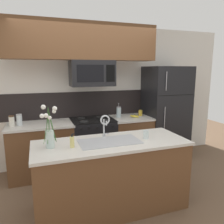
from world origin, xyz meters
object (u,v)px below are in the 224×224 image
at_px(coffee_tin, 140,113).
at_px(drinking_glass, 146,135).
at_px(microwave, 92,73).
at_px(sink_faucet, 105,123).
at_px(dish_soap_bottle, 72,142).
at_px(french_press, 119,112).
at_px(refrigerator, 165,113).
at_px(stove_range, 93,144).
at_px(flower_vase, 49,134).
at_px(storage_jar_medium, 19,120).
at_px(banana_bunch, 135,116).
at_px(storage_jar_tall, 12,121).

height_order(coffee_tin, drinking_glass, coffee_tin).
xyz_separation_m(microwave, sink_faucet, (-0.09, -1.03, -0.63)).
bearing_deg(dish_soap_bottle, french_press, 51.12).
xyz_separation_m(refrigerator, coffee_tin, (-0.53, 0.03, 0.04)).
height_order(french_press, coffee_tin, french_press).
bearing_deg(drinking_glass, stove_range, 107.18).
height_order(microwave, refrigerator, microwave).
bearing_deg(flower_vase, french_press, 43.79).
relative_size(dish_soap_bottle, drinking_glass, 1.53).
xyz_separation_m(microwave, drinking_glass, (0.40, -1.26, -0.77)).
bearing_deg(french_press, sink_faucet, -119.12).
distance_m(stove_range, french_press, 0.76).
relative_size(refrigerator, drinking_glass, 17.20).
height_order(stove_range, refrigerator, refrigerator).
distance_m(storage_jar_medium, banana_bunch, 2.02).
distance_m(dish_soap_bottle, flower_vase, 0.27).
height_order(storage_jar_tall, sink_faucet, sink_faucet).
relative_size(french_press, sink_faucet, 0.87).
bearing_deg(sink_faucet, drinking_glass, -24.92).
height_order(stove_range, french_press, french_press).
bearing_deg(storage_jar_tall, coffee_tin, 1.88).
height_order(microwave, coffee_tin, microwave).
bearing_deg(banana_bunch, flower_vase, -144.31).
height_order(refrigerator, french_press, refrigerator).
bearing_deg(coffee_tin, storage_jar_medium, -179.03).
bearing_deg(sink_faucet, microwave, 84.78).
relative_size(storage_jar_tall, french_press, 0.65).
bearing_deg(coffee_tin, stove_range, -177.07).
distance_m(microwave, french_press, 0.90).
relative_size(microwave, french_press, 2.79).
bearing_deg(flower_vase, storage_jar_medium, 108.02).
relative_size(storage_jar_medium, flower_vase, 0.37).
bearing_deg(drinking_glass, coffee_tin, 66.41).
bearing_deg(refrigerator, sink_faucet, -146.23).
bearing_deg(storage_jar_tall, sink_faucet, -39.96).
bearing_deg(french_press, flower_vase, -136.21).
bearing_deg(stove_range, dish_soap_bottle, -113.65).
xyz_separation_m(sink_faucet, dish_soap_bottle, (-0.47, -0.24, -0.13)).
bearing_deg(refrigerator, coffee_tin, 176.77).
relative_size(refrigerator, french_press, 6.96).
relative_size(drinking_glass, flower_vase, 0.22).
relative_size(storage_jar_tall, dish_soap_bottle, 1.06).
xyz_separation_m(banana_bunch, flower_vase, (-1.62, -1.16, 0.14)).
height_order(microwave, flower_vase, microwave).
distance_m(refrigerator, coffee_tin, 0.53).
distance_m(french_press, flower_vase, 1.85).
distance_m(sink_faucet, dish_soap_bottle, 0.55).
bearing_deg(storage_jar_medium, microwave, -1.61).
height_order(banana_bunch, dish_soap_bottle, dish_soap_bottle).
bearing_deg(drinking_glass, storage_jar_tall, 143.82).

